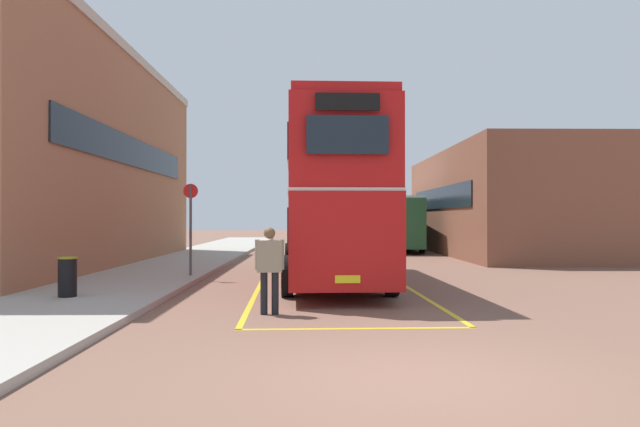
{
  "coord_description": "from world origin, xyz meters",
  "views": [
    {
      "loc": [
        -1.23,
        -6.94,
        1.89
      ],
      "look_at": [
        -0.9,
        12.52,
        2.03
      ],
      "focal_mm": 33.0,
      "sensor_mm": 36.0,
      "label": 1
    }
  ],
  "objects": [
    {
      "name": "brick_building_left",
      "position": [
        -11.26,
        15.98,
        4.22
      ],
      "size": [
        6.45,
        19.65,
        8.42
      ],
      "color": "#9E6647",
      "rests_on": "ground"
    },
    {
      "name": "pedestrian_boarding",
      "position": [
        -2.03,
        4.56,
        0.99
      ],
      "size": [
        0.57,
        0.25,
        1.71
      ],
      "color": "black",
      "rests_on": "ground"
    },
    {
      "name": "bay_marking_yellow",
      "position": [
        -0.59,
        8.51,
        0.0
      ],
      "size": [
        4.52,
        12.88,
        0.01
      ],
      "color": "gold",
      "rests_on": "ground"
    },
    {
      "name": "double_decker_bus",
      "position": [
        -0.62,
        10.48,
        2.51
      ],
      "size": [
        3.01,
        10.83,
        4.75
      ],
      "color": "black",
      "rests_on": "ground"
    },
    {
      "name": "depot_building_right",
      "position": [
        9.8,
        23.54,
        2.65
      ],
      "size": [
        8.67,
        16.54,
        5.29
      ],
      "color": "brown",
      "rests_on": "ground"
    },
    {
      "name": "litter_bin",
      "position": [
        -6.62,
        6.18,
        0.58
      ],
      "size": [
        0.42,
        0.42,
        0.88
      ],
      "color": "black",
      "rests_on": "sidewalk_left"
    },
    {
      "name": "ground_plane",
      "position": [
        0.0,
        14.4,
        0.0
      ],
      "size": [
        135.6,
        135.6,
        0.0
      ],
      "primitive_type": "plane",
      "color": "brown"
    },
    {
      "name": "sidewalk_left",
      "position": [
        -6.5,
        16.8,
        0.07
      ],
      "size": [
        4.0,
        57.6,
        0.14
      ],
      "primitive_type": "cube",
      "color": "#A39E93",
      "rests_on": "ground"
    },
    {
      "name": "single_deck_bus",
      "position": [
        3.61,
        27.27,
        1.64
      ],
      "size": [
        3.12,
        9.8,
        3.02
      ],
      "color": "black",
      "rests_on": "ground"
    },
    {
      "name": "bus_stop_sign",
      "position": [
        -4.87,
        11.01,
        1.81
      ],
      "size": [
        0.44,
        0.08,
        2.79
      ],
      "color": "#4C4C51",
      "rests_on": "sidewalk_left"
    }
  ]
}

